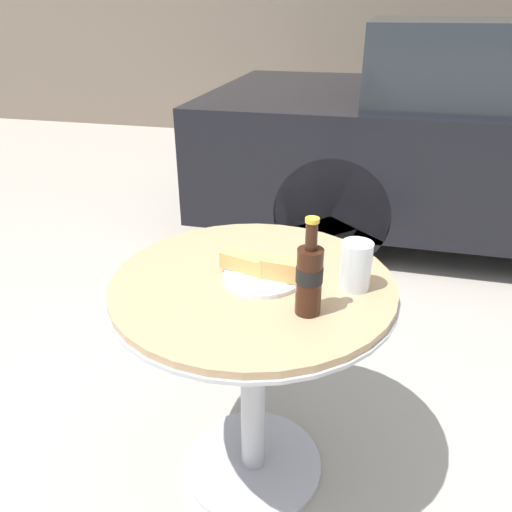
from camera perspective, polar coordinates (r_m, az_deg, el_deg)
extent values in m
plane|color=#A8A093|center=(1.76, -0.32, -22.75)|extent=(30.00, 30.00, 0.00)
cylinder|color=#B7B7BC|center=(1.75, -0.32, -22.54)|extent=(0.44, 0.44, 0.02)
cylinder|color=#B7B7BC|center=(1.51, -0.35, -14.19)|extent=(0.07, 0.07, 0.65)
cylinder|color=#B7B7BC|center=(1.32, -0.39, -3.61)|extent=(0.76, 0.76, 0.01)
cylinder|color=tan|center=(1.32, -0.39, -3.05)|extent=(0.75, 0.75, 0.02)
cylinder|color=#33190F|center=(1.14, 6.08, -2.94)|extent=(0.06, 0.06, 0.16)
cylinder|color=black|center=(1.13, 6.12, -2.08)|extent=(0.06, 0.06, 0.04)
cylinder|color=#33190F|center=(1.09, 6.36, 2.28)|extent=(0.03, 0.03, 0.07)
cylinder|color=gold|center=(1.07, 6.46, 4.10)|extent=(0.03, 0.03, 0.01)
cylinder|color=silver|center=(1.27, 11.27, -1.62)|extent=(0.07, 0.07, 0.10)
cylinder|color=silver|center=(1.27, 11.32, -1.07)|extent=(0.08, 0.08, 0.13)
cylinder|color=white|center=(1.31, 0.71, -2.43)|extent=(0.21, 0.21, 0.01)
cube|color=white|center=(1.30, 0.72, -2.17)|extent=(0.18, 0.18, 0.00)
cube|color=tan|center=(1.32, -1.30, -0.70)|extent=(0.14, 0.08, 0.04)
cube|color=tan|center=(1.28, 2.93, -1.41)|extent=(0.11, 0.06, 0.05)
cylinder|color=black|center=(4.33, 10.99, 12.66)|extent=(0.63, 0.21, 0.63)
cylinder|color=black|center=(2.83, 8.77, 5.31)|extent=(0.63, 0.21, 0.63)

